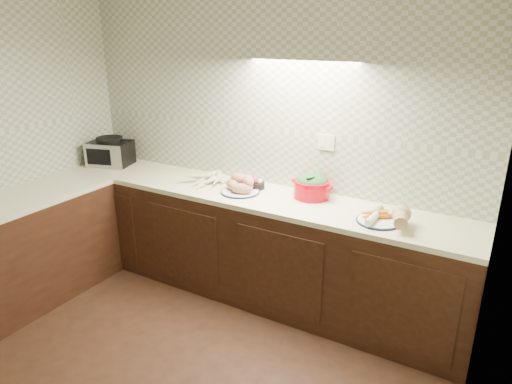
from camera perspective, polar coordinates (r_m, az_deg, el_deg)
The scene contains 8 objects.
room at distance 2.39m, azimuth -20.28°, elevation 5.93°, with size 3.60×3.60×2.60m.
counter at distance 3.71m, azimuth -17.04°, elevation -8.52°, with size 3.60×3.60×0.90m.
toaster_oven at distance 4.65m, azimuth -17.75°, elevation 4.78°, with size 0.45×0.40×0.27m.
parsnip_pile at distance 3.89m, azimuth -6.52°, elevation 1.40°, with size 0.39×0.33×0.08m.
sweet_potato_plate at distance 3.68m, azimuth -1.88°, elevation 0.79°, with size 0.33×0.32×0.14m.
onion_bowl at distance 3.78m, azimuth -0.01°, elevation 1.05°, with size 0.14×0.14×0.11m.
dutch_oven at distance 3.58m, azimuth 6.99°, elevation 0.77°, with size 0.35×0.34×0.20m.
veg_plate at distance 3.23m, azimuth 16.33°, elevation -2.90°, with size 0.37×0.33×0.14m.
Camera 1 is at (1.81, -1.48, 2.15)m, focal length 32.00 mm.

